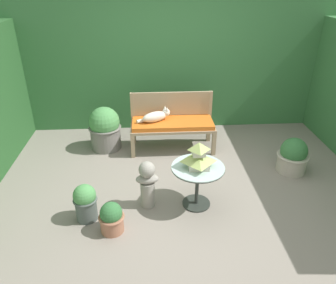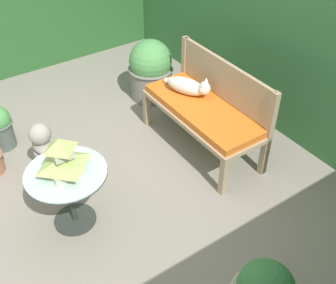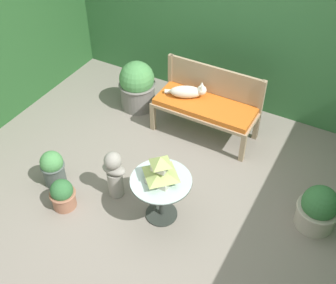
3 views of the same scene
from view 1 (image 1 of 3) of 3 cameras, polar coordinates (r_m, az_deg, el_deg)
name	(u,v)px [view 1 (image 1 of 3)]	position (r m, az deg, el deg)	size (l,w,h in m)	color
ground	(183,187)	(4.44, 2.68, -7.91)	(30.00, 30.00, 0.00)	gray
foliage_hedge_back	(171,60)	(6.14, 0.51, 14.09)	(6.40, 0.85, 2.28)	#38703D
garden_bench	(173,125)	(5.17, 0.80, 2.92)	(1.32, 0.54, 0.49)	tan
bench_backrest	(171,107)	(5.32, 0.61, 6.12)	(1.32, 0.06, 0.88)	tan
cat	(156,116)	(5.12, -2.08, 4.52)	(0.53, 0.32, 0.22)	silver
patio_table	(198,175)	(3.92, 5.17, -5.77)	(0.63, 0.63, 0.55)	#2D332D
pagoda_birdhouse	(199,157)	(3.79, 5.34, -2.55)	(0.32, 0.32, 0.32)	beige
garden_bust	(147,183)	(3.95, -3.62, -7.09)	(0.28, 0.20, 0.62)	gray
potted_plant_hedge_corner	(105,129)	(5.33, -10.93, 2.30)	(0.52, 0.52, 0.70)	slate
potted_plant_bench_right	(85,202)	(3.92, -14.19, -10.07)	(0.28, 0.28, 0.46)	#4C5651
potted_plant_patio_mid	(111,218)	(3.74, -9.81, -12.88)	(0.29, 0.29, 0.37)	#9E664C
potted_plant_bench_left	(293,156)	(4.99, 20.92, -2.32)	(0.44, 0.44, 0.52)	#ADA393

